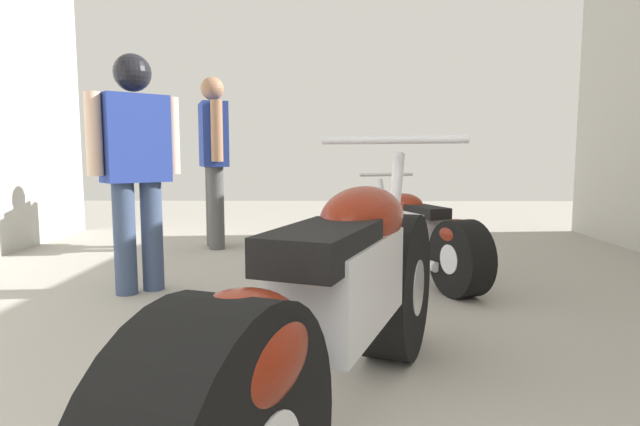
% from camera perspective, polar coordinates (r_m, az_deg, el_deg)
% --- Properties ---
extents(ground_plane, '(15.80, 15.80, 0.00)m').
position_cam_1_polar(ground_plane, '(3.11, 0.65, -11.65)').
color(ground_plane, '#9E998E').
extents(motorcycle_maroon_cruiser, '(1.05, 2.19, 1.05)m').
position_cam_1_polar(motorcycle_maroon_cruiser, '(1.74, 1.97, -11.20)').
color(motorcycle_maroon_cruiser, black).
rests_on(motorcycle_maroon_cruiser, ground_plane).
extents(motorcycle_black_naked, '(0.82, 1.68, 0.81)m').
position_cam_1_polar(motorcycle_black_naked, '(4.13, 10.68, -2.51)').
color(motorcycle_black_naked, black).
rests_on(motorcycle_black_naked, ground_plane).
extents(mechanic_in_blue, '(0.39, 0.69, 1.74)m').
position_cam_1_polar(mechanic_in_blue, '(5.49, -11.53, 6.50)').
color(mechanic_in_blue, '#4C4C4C').
rests_on(mechanic_in_blue, ground_plane).
extents(mechanic_with_helmet, '(0.56, 0.49, 1.64)m').
position_cam_1_polar(mechanic_with_helmet, '(3.82, -19.51, 6.31)').
color(mechanic_with_helmet, '#384766').
rests_on(mechanic_with_helmet, ground_plane).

